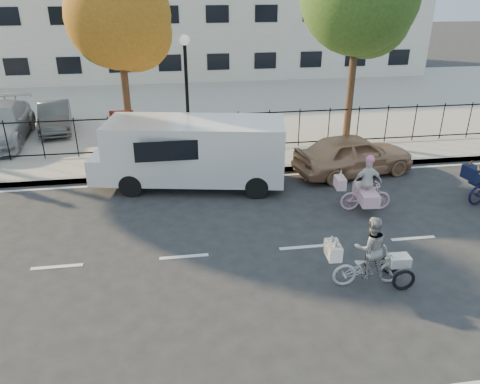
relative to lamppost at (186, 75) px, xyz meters
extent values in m
plane|color=#333334|center=(-0.50, -6.80, -3.11)|extent=(120.00, 120.00, 0.00)
cube|color=#A8A399|center=(-0.50, -1.75, -3.04)|extent=(60.00, 0.10, 0.15)
cube|color=#A8A399|center=(-0.50, -0.70, -3.04)|extent=(60.00, 2.20, 0.15)
cube|color=#A8A399|center=(-0.50, 8.20, -3.04)|extent=(60.00, 15.60, 0.15)
cube|color=silver|center=(-0.50, 18.20, -0.11)|extent=(34.00, 10.00, 6.00)
cylinder|color=black|center=(0.00, 0.00, -0.96)|extent=(0.12, 0.12, 4.00)
sphere|color=white|center=(0.00, 0.00, 1.19)|extent=(0.36, 0.36, 0.36)
cylinder|color=black|center=(-2.70, 0.00, -2.06)|extent=(0.06, 0.06, 1.80)
cylinder|color=black|center=(-2.00, 0.00, -2.06)|extent=(0.06, 0.06, 1.80)
cube|color=#59140F|center=(-2.35, 0.00, -1.46)|extent=(0.85, 0.04, 0.60)
imported|color=silver|center=(3.50, -8.50, -2.70)|extent=(1.61, 0.62, 0.83)
imported|color=white|center=(3.50, -8.50, -2.18)|extent=(0.73, 0.58, 1.46)
cube|color=white|center=(2.67, -8.46, -2.19)|extent=(0.30, 0.52, 0.33)
cone|color=white|center=(2.67, -8.35, -1.96)|extent=(0.13, 0.13, 0.17)
cone|color=white|center=(2.67, -8.57, -1.96)|extent=(0.13, 0.13, 0.17)
torus|color=black|center=(4.19, -8.85, -2.85)|extent=(0.52, 0.09, 0.52)
torus|color=black|center=(4.19, -8.20, -2.85)|extent=(0.52, 0.09, 0.52)
cube|color=white|center=(4.19, -8.52, -2.56)|extent=(0.47, 0.34, 0.23)
imported|color=#F5BBCA|center=(4.87, -5.02, -2.67)|extent=(1.51, 0.56, 0.89)
imported|color=white|center=(4.87, -5.02, -2.22)|extent=(0.85, 0.42, 1.40)
cube|color=#DEA9B8|center=(4.07, -4.94, -2.22)|extent=(0.31, 0.51, 0.32)
cone|color=white|center=(4.07, -4.94, -1.94)|extent=(0.11, 0.11, 0.28)
cube|color=#DEA9B8|center=(4.87, -5.02, -2.62)|extent=(0.60, 1.20, 0.36)
sphere|color=pink|center=(4.87, -5.02, -1.53)|extent=(0.25, 0.25, 0.25)
cube|color=black|center=(7.96, -5.25, -2.04)|extent=(0.43, 0.64, 0.39)
cone|color=gold|center=(7.96, -5.05, -1.82)|extent=(0.13, 0.25, 0.35)
cone|color=gold|center=(7.96, -5.44, -1.82)|extent=(0.13, 0.25, 0.35)
cube|color=white|center=(0.11, -2.48, -1.88)|extent=(5.84, 3.04, 1.85)
cube|color=white|center=(-2.92, -2.48, -2.39)|extent=(0.87, 2.07, 0.82)
cylinder|color=black|center=(-1.84, -3.38, -2.75)|extent=(0.76, 0.39, 0.72)
cylinder|color=black|center=(-1.84, -1.57, -2.75)|extent=(0.76, 0.39, 0.72)
cylinder|color=black|center=(2.07, -3.38, -2.75)|extent=(0.76, 0.39, 0.72)
cylinder|color=black|center=(2.07, -1.57, -2.75)|extent=(0.76, 0.39, 0.72)
imported|color=tan|center=(5.51, -2.30, -2.40)|extent=(4.39, 2.41, 1.42)
imported|color=#A6A9AE|center=(-7.44, 2.76, -2.23)|extent=(2.38, 5.15, 1.46)
imported|color=#44474B|center=(-5.59, 4.02, -2.37)|extent=(1.85, 3.77, 1.19)
cylinder|color=#442D1D|center=(-2.25, 1.40, -0.93)|extent=(0.28, 0.28, 4.37)
sphere|color=#9F6219|center=(-2.25, 1.40, 1.88)|extent=(3.74, 3.74, 3.74)
sphere|color=#9F6219|center=(-1.75, 1.60, 1.25)|extent=(2.74, 2.74, 2.74)
cylinder|color=#442D1D|center=(6.29, 0.50, -0.62)|extent=(0.28, 0.28, 4.98)
sphere|color=#385B1E|center=(6.79, 0.70, 1.87)|extent=(3.13, 3.13, 3.13)
camera|label=1|loc=(-0.58, -16.65, 3.16)|focal=35.00mm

